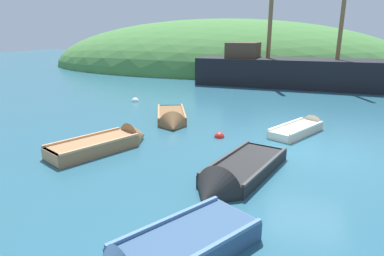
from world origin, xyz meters
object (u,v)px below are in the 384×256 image
rowboat_outer_right (234,177)px  rowboat_near_dock (172,120)px  sailing_ship (295,76)px  buoy_red (219,137)px  rowboat_center (108,144)px  buoy_white (135,101)px  rowboat_far (302,129)px

rowboat_outer_right → rowboat_near_dock: rowboat_outer_right is taller
sailing_ship → buoy_red: 14.19m
rowboat_center → buoy_white: bearing=46.1°
rowboat_near_dock → buoy_white: 5.10m
rowboat_far → rowboat_outer_right: 5.59m
buoy_white → rowboat_outer_right: bearing=-50.6°
rowboat_far → rowboat_center: 7.42m
rowboat_outer_right → rowboat_near_dock: size_ratio=1.08×
rowboat_near_dock → buoy_white: rowboat_near_dock is taller
sailing_ship → rowboat_far: size_ratio=5.21×
buoy_red → rowboat_far: bearing=30.1°
rowboat_outer_right → sailing_ship: bearing=-168.4°
sailing_ship → buoy_white: 12.27m
rowboat_outer_right → buoy_red: (-1.18, 3.59, -0.10)m
rowboat_near_dock → buoy_red: rowboat_near_dock is taller
sailing_ship → rowboat_far: sailing_ship is taller
rowboat_outer_right → buoy_white: size_ratio=9.38×
sailing_ship → rowboat_near_dock: size_ratio=4.54×
rowboat_center → buoy_red: rowboat_center is taller
rowboat_near_dock → rowboat_outer_right: bearing=12.9°
sailing_ship → rowboat_outer_right: 17.59m
sailing_ship → rowboat_far: bearing=-84.4°
rowboat_near_dock → buoy_white: bearing=-158.1°
rowboat_center → rowboat_far: bearing=-31.6°
buoy_white → rowboat_near_dock: bearing=-45.6°
buoy_white → rowboat_far: bearing=-21.2°
rowboat_near_dock → buoy_red: 2.92m
sailing_ship → rowboat_near_dock: sailing_ship is taller
buoy_red → rowboat_outer_right: bearing=-71.7°
sailing_ship → buoy_red: sailing_ship is taller
sailing_ship → rowboat_outer_right: sailing_ship is taller
sailing_ship → rowboat_far: 12.25m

